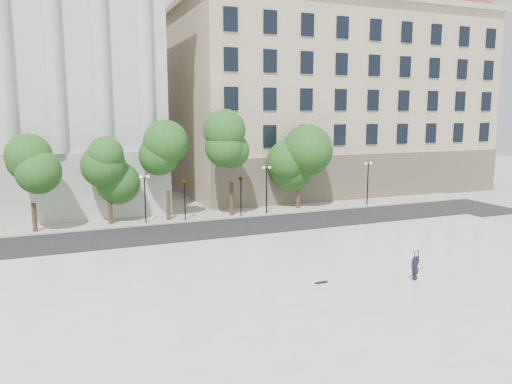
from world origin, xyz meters
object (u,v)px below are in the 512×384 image
(person_lying, at_px, (415,276))
(skateboard, at_px, (321,283))
(traffic_light_east, at_px, (241,176))
(traffic_light_west, at_px, (184,179))

(person_lying, distance_m, skateboard, 5.14)
(traffic_light_east, height_order, skateboard, traffic_light_east)
(traffic_light_west, height_order, traffic_light_east, traffic_light_west)
(traffic_light_west, xyz_separation_m, traffic_light_east, (5.16, 0.00, -0.02))
(traffic_light_east, xyz_separation_m, person_lying, (2.23, -20.81, -3.07))
(traffic_light_east, relative_size, skateboard, 5.99)
(traffic_light_west, relative_size, person_lying, 2.63)
(person_lying, xyz_separation_m, skateboard, (-4.93, 1.46, -0.19))
(traffic_light_west, xyz_separation_m, skateboard, (2.46, -19.35, -3.28))
(traffic_light_east, xyz_separation_m, skateboard, (-2.70, -19.35, -3.26))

